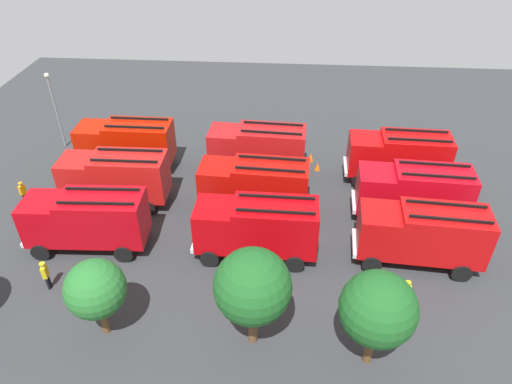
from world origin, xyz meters
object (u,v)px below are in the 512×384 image
object	(u,v)px
firefighter_2	(46,274)
tree_2	(95,289)
tree_1	(253,287)
traffic_cone_0	(317,166)
fire_truck_5	(115,176)
tree_0	(378,309)
fire_truck_7	(257,226)
traffic_cone_1	(311,157)
firefighter_3	(383,146)
firefighter_1	(65,168)
firefighter_0	(23,192)
traffic_cone_2	(107,182)
firefighter_4	(406,293)
fire_truck_8	(87,219)
lamppost	(55,105)
fire_truck_3	(414,191)
fire_truck_4	(254,184)
fire_truck_0	(399,155)
fire_truck_6	(422,233)
fire_truck_1	(258,147)
fire_truck_2	(126,142)

from	to	relation	value
firefighter_2	tree_2	world-z (taller)	tree_2
tree_1	traffic_cone_0	xyz separation A→B (m)	(-3.70, -15.87, -3.42)
fire_truck_5	tree_0	size ratio (longest dim) A/B	1.37
fire_truck_7	tree_2	bearing A→B (deg)	41.90
tree_0	tree_2	xyz separation A→B (m)	(12.78, -0.74, -0.55)
traffic_cone_1	firefighter_3	bearing A→B (deg)	-168.68
fire_truck_5	firefighter_1	world-z (taller)	fire_truck_5
firefighter_0	traffic_cone_0	bearing A→B (deg)	36.34
tree_0	traffic_cone_2	xyz separation A→B (m)	(17.04, -13.35, -3.25)
tree_1	firefighter_1	bearing A→B (deg)	-41.80
firefighter_2	tree_0	size ratio (longest dim) A/B	0.34
firefighter_4	traffic_cone_2	distance (m)	21.72
fire_truck_8	lamppost	xyz separation A→B (m)	(6.73, -11.88, 1.56)
fire_truck_3	firefighter_2	size ratio (longest dim) A/B	4.02
firefighter_4	firefighter_2	bearing A→B (deg)	-61.80
fire_truck_4	lamppost	xyz separation A→B (m)	(16.29, -7.62, 1.56)
fire_truck_0	traffic_cone_1	xyz separation A→B (m)	(6.09, -2.34, -1.82)
fire_truck_6	tree_1	distance (m)	11.13
tree_0	traffic_cone_2	world-z (taller)	tree_0
fire_truck_8	traffic_cone_0	bearing A→B (deg)	-147.46
fire_truck_7	traffic_cone_0	world-z (taller)	fire_truck_7
fire_truck_6	fire_truck_7	bearing A→B (deg)	4.42
fire_truck_0	fire_truck_8	size ratio (longest dim) A/B	1.00
fire_truck_0	firefighter_2	distance (m)	24.10
fire_truck_3	fire_truck_5	size ratio (longest dim) A/B	1.01
fire_truck_1	firefighter_4	distance (m)	15.23
fire_truck_0	tree_2	xyz separation A→B (m)	(16.63, 14.85, 0.85)
fire_truck_1	firefighter_1	distance (m)	14.15
fire_truck_4	fire_truck_7	distance (m)	4.27
fire_truck_4	firefighter_2	distance (m)	13.30
fire_truck_0	firefighter_4	xyz separation A→B (m)	(1.60, 12.19, -1.11)
fire_truck_4	firefighter_1	xyz separation A→B (m)	(14.09, -2.83, -1.13)
fire_truck_1	fire_truck_5	world-z (taller)	same
tree_2	fire_truck_7	bearing A→B (deg)	-139.05
fire_truck_5	firefighter_0	size ratio (longest dim) A/B	4.36
fire_truck_6	traffic_cone_0	world-z (taller)	fire_truck_6
fire_truck_1	fire_truck_4	distance (m)	4.83
lamppost	tree_1	bearing A→B (deg)	133.32
firefighter_1	firefighter_3	distance (m)	24.27
fire_truck_3	firefighter_3	distance (m)	8.04
fire_truck_3	traffic_cone_0	bearing A→B (deg)	-40.31
firefighter_4	traffic_cone_0	size ratio (longest dim) A/B	3.03
firefighter_3	tree_0	distance (m)	19.57
fire_truck_2	lamppost	world-z (taller)	lamppost
firefighter_3	tree_0	size ratio (longest dim) A/B	0.31
fire_truck_5	traffic_cone_2	world-z (taller)	fire_truck_5
fire_truck_3	lamppost	size ratio (longest dim) A/B	1.16
fire_truck_7	lamppost	bearing A→B (deg)	-34.33
firefighter_1	tree_0	distance (m)	24.73
fire_truck_3	firefighter_2	bearing A→B (deg)	23.54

